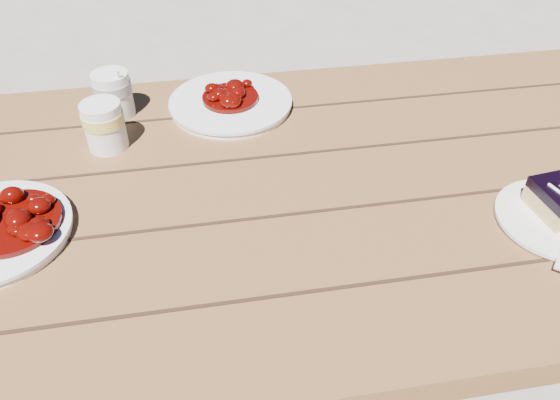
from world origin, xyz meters
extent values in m
cube|color=brown|center=(0.00, 0.00, 0.72)|extent=(2.00, 0.80, 0.05)
cube|color=brown|center=(0.88, 0.32, 0.35)|extent=(0.07, 0.07, 0.70)
cube|color=brown|center=(0.00, 0.65, 0.44)|extent=(1.80, 0.25, 0.04)
cube|color=brown|center=(0.80, 0.65, 0.21)|extent=(0.06, 0.06, 0.42)
cylinder|color=white|center=(0.52, -0.17, 0.76)|extent=(0.19, 0.19, 0.01)
cylinder|color=white|center=(-0.18, 0.28, 0.79)|extent=(0.07, 0.07, 0.09)
cylinder|color=white|center=(0.05, 0.27, 0.76)|extent=(0.24, 0.24, 0.02)
cylinder|color=white|center=(-0.19, 0.16, 0.79)|extent=(0.07, 0.07, 0.09)
camera|label=1|loc=(-0.02, -0.71, 1.33)|focal=35.00mm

